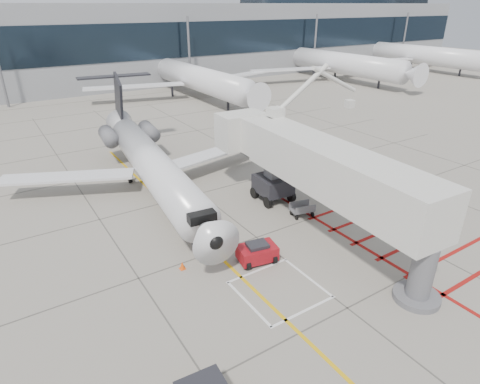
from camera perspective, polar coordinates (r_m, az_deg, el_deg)
ground_plane at (r=23.81m, az=7.96°, el=-10.67°), size 260.00×260.00×0.00m
regional_jet at (r=29.88m, az=-11.44°, el=5.07°), size 26.27×31.62×7.66m
jet_bridge at (r=25.18m, az=13.08°, el=1.66°), size 10.86×20.94×8.16m
pushback_tug at (r=23.82m, az=2.46°, el=-8.50°), size 2.46×1.79×1.30m
baggage_cart at (r=29.06m, az=8.83°, el=-2.47°), size 1.80×1.34×1.03m
ground_power_unit at (r=32.33m, az=13.75°, el=0.76°), size 2.40×1.60×1.77m
cone_nose at (r=23.63m, az=-8.22°, el=-10.30°), size 0.34×0.34×0.47m
cone_side at (r=26.23m, az=-2.17°, el=-6.18°), size 0.31×0.31×0.43m
terminal_building at (r=87.68m, az=-18.44°, el=19.50°), size 180.00×28.00×14.00m
terminal_glass_band at (r=74.19m, az=-15.42°, el=19.82°), size 180.00×0.10×6.00m
terminal_dome at (r=118.35m, az=13.09°, el=24.67°), size 40.00×28.00×28.00m
bg_aircraft_c at (r=67.64m, az=-6.95°, el=18.02°), size 33.76×37.52×11.25m
bg_aircraft_d at (r=86.02m, az=13.25°, el=19.28°), size 35.63×39.59×11.88m
bg_aircraft_e at (r=105.47m, az=23.60°, el=18.96°), size 35.97×39.97×11.99m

